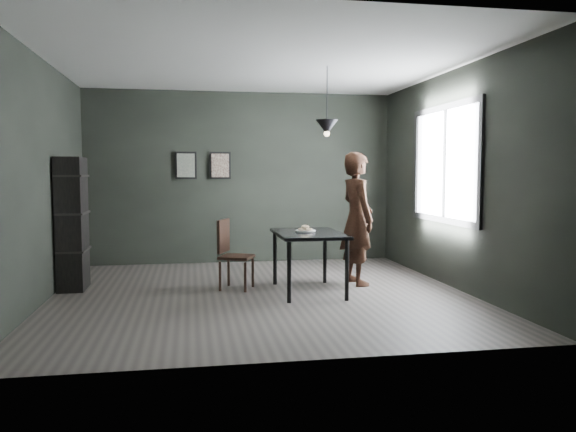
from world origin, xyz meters
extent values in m
plane|color=#34302D|center=(0.00, 0.00, 0.00)|extent=(5.00, 5.00, 0.00)
cube|color=black|center=(0.00, 2.50, 1.40)|extent=(5.00, 0.10, 2.80)
cube|color=silver|center=(0.00, 0.00, 2.80)|extent=(5.00, 5.00, 0.02)
cube|color=white|center=(2.48, 0.20, 1.60)|extent=(0.02, 1.80, 1.40)
cube|color=black|center=(2.47, 0.20, 1.60)|extent=(0.04, 1.96, 1.56)
cube|color=black|center=(0.60, 0.00, 0.73)|extent=(0.80, 1.20, 0.04)
cylinder|color=black|center=(0.26, -0.54, 0.35)|extent=(0.05, 0.05, 0.71)
cylinder|color=black|center=(0.94, -0.54, 0.35)|extent=(0.05, 0.05, 0.71)
cylinder|color=black|center=(0.26, 0.54, 0.35)|extent=(0.05, 0.05, 0.71)
cylinder|color=black|center=(0.94, 0.54, 0.35)|extent=(0.05, 0.05, 0.71)
cylinder|color=white|center=(0.56, 0.03, 0.76)|extent=(0.23, 0.23, 0.01)
torus|color=beige|center=(0.60, 0.02, 0.78)|extent=(0.10, 0.10, 0.04)
torus|color=beige|center=(0.53, 0.05, 0.78)|extent=(0.10, 0.10, 0.04)
torus|color=beige|center=(0.56, 0.03, 0.81)|extent=(0.10, 0.11, 0.05)
imported|color=black|center=(1.34, 0.39, 0.88)|extent=(0.52, 0.70, 1.75)
cube|color=black|center=(-0.27, 0.33, 0.41)|extent=(0.50, 0.50, 0.04)
cube|color=black|center=(-0.43, 0.40, 0.68)|extent=(0.18, 0.37, 0.42)
cylinder|color=black|center=(-0.48, 0.25, 0.19)|extent=(0.03, 0.03, 0.38)
cylinder|color=black|center=(-0.18, 0.12, 0.19)|extent=(0.03, 0.03, 0.38)
cylinder|color=black|center=(-0.35, 0.55, 0.19)|extent=(0.03, 0.03, 0.38)
cylinder|color=black|center=(-0.05, 0.42, 0.19)|extent=(0.03, 0.03, 0.38)
cube|color=black|center=(-2.32, 0.69, 0.84)|extent=(0.32, 0.56, 1.68)
cylinder|color=black|center=(0.85, 0.10, 2.42)|extent=(0.01, 0.01, 0.75)
cone|color=black|center=(0.85, 0.10, 2.05)|extent=(0.28, 0.28, 0.18)
sphere|color=#FFE0B2|center=(0.85, 0.10, 1.97)|extent=(0.07, 0.07, 0.07)
cube|color=black|center=(-0.90, 2.47, 1.60)|extent=(0.34, 0.03, 0.44)
cube|color=#3A524A|center=(-0.90, 2.45, 1.60)|extent=(0.28, 0.01, 0.38)
cube|color=black|center=(-0.35, 2.47, 1.60)|extent=(0.34, 0.03, 0.44)
cube|color=#51342E|center=(-0.35, 2.45, 1.60)|extent=(0.28, 0.01, 0.38)
camera|label=1|loc=(-0.84, -6.75, 1.49)|focal=35.00mm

